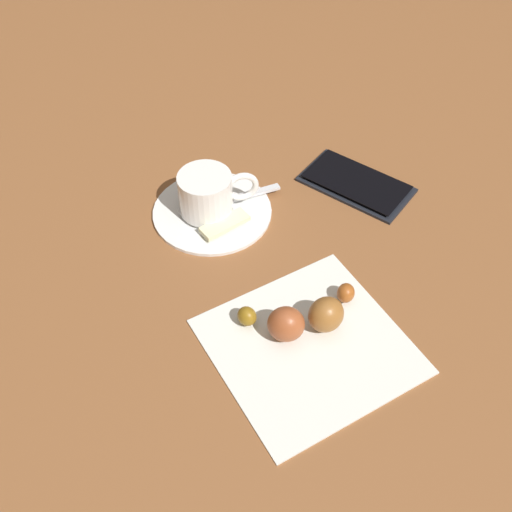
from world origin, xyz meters
name	(u,v)px	position (x,y,z in m)	size (l,w,h in m)	color
ground_plane	(242,279)	(0.00, 0.00, 0.00)	(1.80, 1.80, 0.00)	brown
saucer	(212,210)	(-0.11, 0.01, 0.00)	(0.14, 0.14, 0.01)	white
espresso_cup	(211,192)	(-0.11, 0.01, 0.03)	(0.06, 0.09, 0.05)	white
teaspoon	(213,204)	(-0.11, 0.01, 0.01)	(0.02, 0.13, 0.01)	silver
sugar_packet	(225,224)	(-0.08, 0.01, 0.01)	(0.06, 0.02, 0.01)	beige
napkin	(309,346)	(0.11, 0.03, 0.00)	(0.18, 0.18, 0.00)	silver
croissant	(305,317)	(0.09, 0.03, 0.02)	(0.07, 0.13, 0.04)	#876016
cell_phone	(356,183)	(-0.09, 0.19, 0.00)	(0.15, 0.13, 0.01)	black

